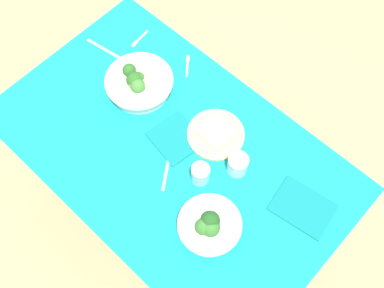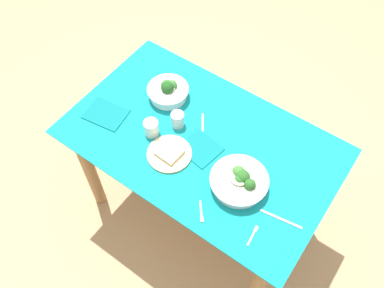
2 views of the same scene
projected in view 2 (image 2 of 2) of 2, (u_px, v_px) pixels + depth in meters
The scene contains 13 objects.
ground_plane at pixel (199, 209), 2.64m from camera, with size 6.00×6.00×0.00m, color tan.
dining_table at pixel (201, 156), 2.12m from camera, with size 1.31×0.80×0.77m.
broccoli_bowl_far at pixel (239, 181), 1.84m from camera, with size 0.26×0.26×0.10m.
broccoli_bowl_near at pixel (168, 91), 2.13m from camera, with size 0.21×0.21×0.11m.
bread_side_plate at pixel (169, 153), 1.95m from camera, with size 0.21×0.21×0.03m.
water_glass_center at pixel (151, 128), 2.00m from camera, with size 0.07×0.07×0.08m, color silver.
water_glass_side at pixel (178, 119), 2.03m from camera, with size 0.07×0.07×0.08m, color silver.
fork_by_far_bowl at pixel (253, 235), 1.74m from camera, with size 0.02×0.10×0.00m.
fork_by_near_bowl at pixel (201, 212), 1.79m from camera, with size 0.07×0.08×0.00m.
table_knife_left at pixel (203, 129), 2.04m from camera, with size 0.19×0.01×0.00m, color #B7B7BC.
table_knife_right at pixel (281, 219), 1.78m from camera, with size 0.19×0.01×0.00m, color #B7B7BC.
napkin_folded_upper at pixel (106, 114), 2.09m from camera, with size 0.20×0.15×0.01m, color #0F777D.
napkin_folded_lower at pixel (200, 148), 1.98m from camera, with size 0.17×0.16×0.01m, color #0F777D.
Camera 2 is at (-0.63, 0.95, 2.42)m, focal length 38.97 mm.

